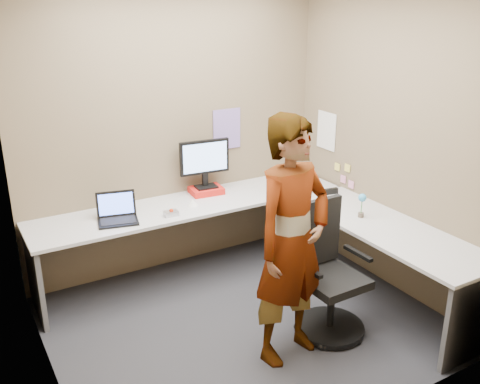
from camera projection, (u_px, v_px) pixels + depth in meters
ground at (245, 322)px, 4.41m from camera, size 3.00×3.00×0.00m
wall_back at (175, 130)px, 5.00m from camera, size 3.00×0.00×3.00m
wall_right at (393, 140)px, 4.65m from camera, size 0.00×2.70×2.70m
wall_left at (33, 203)px, 3.24m from camera, size 0.00×2.70×2.70m
desk at (265, 230)px, 4.73m from camera, size 2.98×2.58×0.73m
paper_ream at (206, 190)px, 5.18m from camera, size 0.33×0.25×0.06m
monitor at (205, 160)px, 5.09m from camera, size 0.49×0.16×0.47m
laptop at (117, 214)px, 4.55m from camera, size 0.38×0.34×0.24m
trackball_mouse at (171, 213)px, 4.65m from camera, size 0.12×0.08×0.07m
origami at (192, 202)px, 4.88m from camera, size 0.10×0.10×0.06m
stapler at (330, 191)px, 5.17m from camera, size 0.15×0.06×0.05m
flower at (362, 202)px, 4.58m from camera, size 0.07×0.07×0.22m
calendar_purple at (227, 129)px, 5.27m from camera, size 0.30×0.01×0.40m
calendar_white at (326, 131)px, 5.41m from camera, size 0.01×0.28×0.38m
sticky_note_a at (347, 168)px, 5.23m from camera, size 0.01×0.07×0.07m
sticky_note_b at (343, 179)px, 5.32m from camera, size 0.01×0.07×0.07m
sticky_note_c at (351, 184)px, 5.23m from camera, size 0.01×0.07×0.07m
sticky_note_d at (337, 167)px, 5.36m from camera, size 0.01×0.07×0.07m
office_chair at (327, 281)px, 4.20m from camera, size 0.55×0.55×1.04m
person at (292, 242)px, 3.75m from camera, size 0.74×0.56×1.82m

